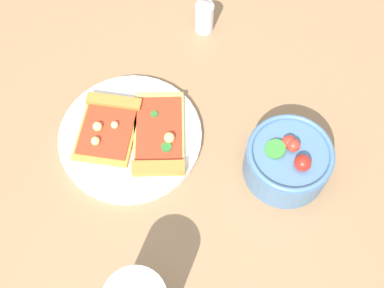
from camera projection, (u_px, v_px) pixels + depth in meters
ground_plane at (158, 158)px, 0.81m from camera, size 2.40×2.40×0.00m
plate at (130, 137)px, 0.82m from camera, size 0.24×0.24×0.01m
pizza_slice_near at (159, 139)px, 0.80m from camera, size 0.13×0.17×0.02m
pizza_slice_far at (109, 124)px, 0.81m from camera, size 0.14×0.15×0.02m
salad_bowl at (288, 160)px, 0.77m from camera, size 0.13×0.13×0.09m
pepper_shaker at (204, 16)px, 0.90m from camera, size 0.03×0.03×0.07m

